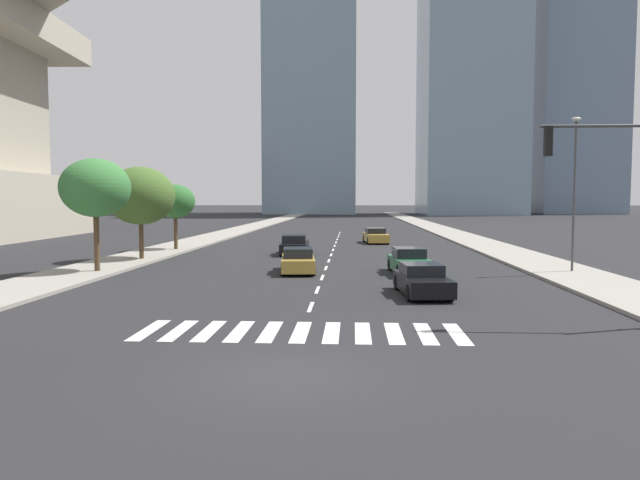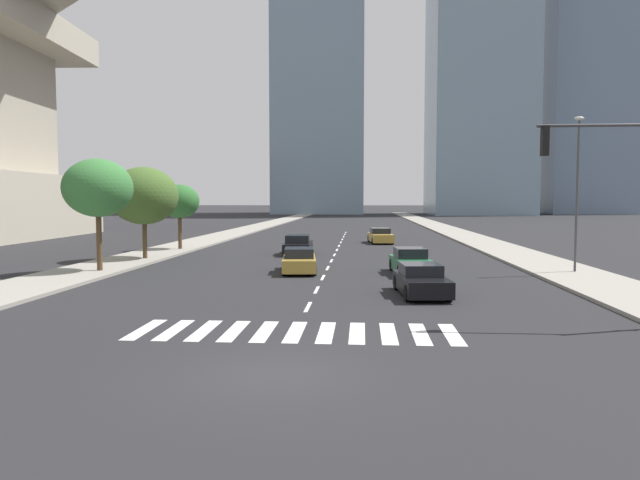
{
  "view_description": "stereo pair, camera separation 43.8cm",
  "coord_description": "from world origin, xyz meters",
  "px_view_note": "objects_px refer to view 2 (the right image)",
  "views": [
    {
      "loc": [
        1.49,
        -12.6,
        3.84
      ],
      "look_at": [
        0.0,
        14.17,
        2.0
      ],
      "focal_mm": 32.9,
      "sensor_mm": 36.0,
      "label": 1
    },
    {
      "loc": [
        1.93,
        -12.57,
        3.84
      ],
      "look_at": [
        0.0,
        14.17,
        2.0
      ],
      "focal_mm": 32.9,
      "sensor_mm": 36.0,
      "label": 2
    }
  ],
  "objects_px": {
    "sedan_black_0": "(298,245)",
    "street_tree_third": "(179,202)",
    "sedan_gold_4": "(380,236)",
    "street_tree_nearest": "(98,188)",
    "sedan_gold_2": "(299,261)",
    "traffic_signal_near": "(634,179)",
    "street_lamp_east": "(577,183)",
    "street_tree_second": "(144,196)",
    "sedan_green_3": "(411,262)",
    "sedan_black_1": "(421,281)"
  },
  "relations": [
    {
      "from": "sedan_black_0",
      "to": "street_tree_third",
      "type": "height_order",
      "value": "street_tree_third"
    },
    {
      "from": "sedan_gold_4",
      "to": "street_tree_nearest",
      "type": "distance_m",
      "value": 27.49
    },
    {
      "from": "sedan_black_0",
      "to": "sedan_gold_2",
      "type": "relative_size",
      "value": 1.06
    },
    {
      "from": "traffic_signal_near",
      "to": "sedan_gold_4",
      "type": "bearing_deg",
      "value": -79.05
    },
    {
      "from": "street_lamp_east",
      "to": "street_tree_second",
      "type": "xyz_separation_m",
      "value": [
        -24.7,
        5.14,
        -0.62
      ]
    },
    {
      "from": "sedan_green_3",
      "to": "street_tree_third",
      "type": "height_order",
      "value": "street_tree_third"
    },
    {
      "from": "sedan_gold_4",
      "to": "traffic_signal_near",
      "type": "xyz_separation_m",
      "value": [
        6.54,
        -33.8,
        3.85
      ]
    },
    {
      "from": "street_lamp_east",
      "to": "street_tree_third",
      "type": "distance_m",
      "value": 27.62
    },
    {
      "from": "sedan_green_3",
      "to": "sedan_gold_4",
      "type": "bearing_deg",
      "value": 177.59
    },
    {
      "from": "sedan_gold_4",
      "to": "street_tree_second",
      "type": "bearing_deg",
      "value": -49.55
    },
    {
      "from": "sedan_gold_2",
      "to": "sedan_gold_4",
      "type": "xyz_separation_m",
      "value": [
        4.94,
        21.36,
        0.02
      ]
    },
    {
      "from": "traffic_signal_near",
      "to": "street_tree_second",
      "type": "distance_m",
      "value": 28.17
    },
    {
      "from": "street_tree_nearest",
      "to": "street_tree_third",
      "type": "height_order",
      "value": "street_tree_nearest"
    },
    {
      "from": "street_lamp_east",
      "to": "sedan_gold_2",
      "type": "bearing_deg",
      "value": -179.34
    },
    {
      "from": "street_tree_nearest",
      "to": "street_tree_second",
      "type": "bearing_deg",
      "value": 90.0
    },
    {
      "from": "sedan_black_0",
      "to": "sedan_black_1",
      "type": "xyz_separation_m",
      "value": [
        6.89,
        -17.35,
        -0.04
      ]
    },
    {
      "from": "sedan_black_0",
      "to": "sedan_gold_2",
      "type": "height_order",
      "value": "sedan_black_0"
    },
    {
      "from": "sedan_black_0",
      "to": "street_tree_nearest",
      "type": "height_order",
      "value": "street_tree_nearest"
    },
    {
      "from": "sedan_black_1",
      "to": "street_tree_nearest",
      "type": "distance_m",
      "value": 17.62
    },
    {
      "from": "sedan_black_1",
      "to": "sedan_gold_4",
      "type": "distance_m",
      "value": 28.5
    },
    {
      "from": "sedan_black_0",
      "to": "street_tree_second",
      "type": "relative_size",
      "value": 0.84
    },
    {
      "from": "traffic_signal_near",
      "to": "street_tree_nearest",
      "type": "height_order",
      "value": "traffic_signal_near"
    },
    {
      "from": "traffic_signal_near",
      "to": "sedan_green_3",
      "type": "bearing_deg",
      "value": -65.26
    },
    {
      "from": "sedan_green_3",
      "to": "street_tree_second",
      "type": "xyz_separation_m",
      "value": [
        -16.25,
        5.53,
        3.47
      ]
    },
    {
      "from": "traffic_signal_near",
      "to": "street_lamp_east",
      "type": "height_order",
      "value": "street_lamp_east"
    },
    {
      "from": "street_tree_nearest",
      "to": "street_tree_second",
      "type": "relative_size",
      "value": 1.01
    },
    {
      "from": "sedan_gold_2",
      "to": "street_tree_second",
      "type": "xyz_separation_m",
      "value": [
        -10.4,
        5.31,
        3.48
      ]
    },
    {
      "from": "sedan_black_0",
      "to": "street_tree_third",
      "type": "relative_size",
      "value": 1.0
    },
    {
      "from": "sedan_black_1",
      "to": "sedan_gold_4",
      "type": "relative_size",
      "value": 0.91
    },
    {
      "from": "sedan_gold_4",
      "to": "street_tree_third",
      "type": "xyz_separation_m",
      "value": [
        -15.34,
        -8.87,
        3.09
      ]
    },
    {
      "from": "sedan_green_3",
      "to": "sedan_gold_4",
      "type": "relative_size",
      "value": 0.92
    },
    {
      "from": "sedan_gold_4",
      "to": "street_tree_third",
      "type": "relative_size",
      "value": 0.99
    },
    {
      "from": "street_lamp_east",
      "to": "street_tree_third",
      "type": "xyz_separation_m",
      "value": [
        -24.7,
        12.32,
        -1.0
      ]
    },
    {
      "from": "sedan_green_3",
      "to": "traffic_signal_near",
      "type": "xyz_separation_m",
      "value": [
        5.63,
        -12.21,
        3.86
      ]
    },
    {
      "from": "sedan_gold_4",
      "to": "traffic_signal_near",
      "type": "height_order",
      "value": "traffic_signal_near"
    },
    {
      "from": "sedan_green_3",
      "to": "traffic_signal_near",
      "type": "distance_m",
      "value": 13.99
    },
    {
      "from": "street_tree_second",
      "to": "sedan_black_0",
      "type": "bearing_deg",
      "value": 28.03
    },
    {
      "from": "street_tree_nearest",
      "to": "sedan_gold_4",
      "type": "bearing_deg",
      "value": 55.71
    },
    {
      "from": "street_tree_second",
      "to": "street_tree_third",
      "type": "height_order",
      "value": "street_tree_second"
    },
    {
      "from": "sedan_black_1",
      "to": "street_tree_nearest",
      "type": "xyz_separation_m",
      "value": [
        -16.11,
        6.0,
        3.86
      ]
    },
    {
      "from": "sedan_gold_2",
      "to": "traffic_signal_near",
      "type": "distance_m",
      "value": 17.36
    },
    {
      "from": "sedan_green_3",
      "to": "traffic_signal_near",
      "type": "height_order",
      "value": "traffic_signal_near"
    },
    {
      "from": "sedan_gold_2",
      "to": "street_tree_second",
      "type": "distance_m",
      "value": 12.18
    },
    {
      "from": "sedan_gold_4",
      "to": "street_tree_nearest",
      "type": "height_order",
      "value": "street_tree_nearest"
    },
    {
      "from": "traffic_signal_near",
      "to": "street_tree_nearest",
      "type": "distance_m",
      "value": 24.62
    },
    {
      "from": "street_lamp_east",
      "to": "sedan_black_0",
      "type": "bearing_deg",
      "value": 147.01
    },
    {
      "from": "street_tree_nearest",
      "to": "street_lamp_east",
      "type": "bearing_deg",
      "value": 3.01
    },
    {
      "from": "street_tree_nearest",
      "to": "street_tree_second",
      "type": "distance_m",
      "value": 6.45
    },
    {
      "from": "sedan_black_0",
      "to": "traffic_signal_near",
      "type": "xyz_separation_m",
      "value": [
        12.66,
        -22.65,
        3.85
      ]
    },
    {
      "from": "sedan_green_3",
      "to": "street_lamp_east",
      "type": "height_order",
      "value": "street_lamp_east"
    }
  ]
}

